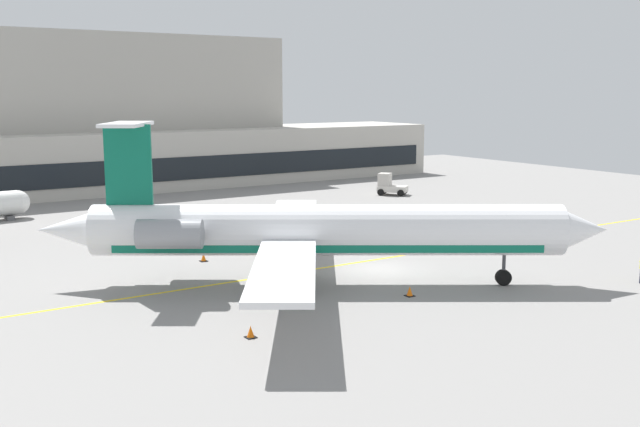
# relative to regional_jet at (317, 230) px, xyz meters

# --- Properties ---
(ground) EXTENTS (120.00, 120.00, 0.11)m
(ground) POSITION_rel_regional_jet_xyz_m (5.34, 1.14, -3.23)
(ground) COLOR gray
(terminal_building) EXTENTS (70.78, 12.72, 17.24)m
(terminal_building) POSITION_rel_regional_jet_xyz_m (7.24, 47.94, 3.33)
(terminal_building) COLOR #B7B2A8
(terminal_building) RESTS_ON ground
(regional_jet) EXTENTS (28.39, 24.19, 9.22)m
(regional_jet) POSITION_rel_regional_jet_xyz_m (0.00, 0.00, 0.00)
(regional_jet) COLOR white
(regional_jet) RESTS_ON ground
(baggage_tug) EXTENTS (3.30, 3.44, 2.29)m
(baggage_tug) POSITION_rel_regional_jet_xyz_m (26.48, 26.86, -2.17)
(baggage_tug) COLOR silver
(baggage_tug) RESTS_ON ground
(pushback_tractor) EXTENTS (3.98, 3.45, 1.83)m
(pushback_tractor) POSITION_rel_regional_jet_xyz_m (-0.70, 19.10, -2.33)
(pushback_tractor) COLOR #19389E
(pushback_tractor) RESTS_ON ground
(safety_cone_alpha) EXTENTS (0.47, 0.47, 0.55)m
(safety_cone_alpha) POSITION_rel_regional_jet_xyz_m (-2.94, 9.05, -2.94)
(safety_cone_alpha) COLOR orange
(safety_cone_alpha) RESTS_ON ground
(safety_cone_bravo) EXTENTS (0.47, 0.47, 0.55)m
(safety_cone_bravo) POSITION_rel_regional_jet_xyz_m (-7.40, -5.96, -2.94)
(safety_cone_bravo) COLOR orange
(safety_cone_bravo) RESTS_ON ground
(safety_cone_charlie) EXTENTS (0.47, 0.47, 0.55)m
(safety_cone_charlie) POSITION_rel_regional_jet_xyz_m (2.97, -4.61, -2.94)
(safety_cone_charlie) COLOR orange
(safety_cone_charlie) RESTS_ON ground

